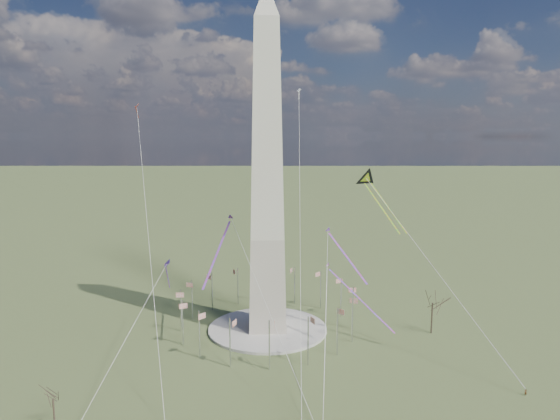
{
  "coord_description": "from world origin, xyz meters",
  "views": [
    {
      "loc": [
        -2.31,
        -144.76,
        58.27
      ],
      "look_at": [
        3.78,
        0.0,
        36.9
      ],
      "focal_mm": 32.0,
      "sensor_mm": 36.0,
      "label": 1
    }
  ],
  "objects_px": {
    "washington_monument": "(267,172)",
    "person_east": "(526,392)",
    "kite_delta_black": "(368,181)",
    "tree_near": "(433,301)"
  },
  "relations": [
    {
      "from": "person_east",
      "to": "tree_near",
      "type": "bearing_deg",
      "value": -91.73
    },
    {
      "from": "washington_monument",
      "to": "person_east",
      "type": "height_order",
      "value": "washington_monument"
    },
    {
      "from": "washington_monument",
      "to": "tree_near",
      "type": "height_order",
      "value": "washington_monument"
    },
    {
      "from": "tree_near",
      "to": "kite_delta_black",
      "type": "xyz_separation_m",
      "value": [
        -16.99,
        14.56,
        34.31
      ]
    },
    {
      "from": "tree_near",
      "to": "washington_monument",
      "type": "bearing_deg",
      "value": 174.86
    },
    {
      "from": "tree_near",
      "to": "person_east",
      "type": "distance_m",
      "value": 39.02
    },
    {
      "from": "person_east",
      "to": "kite_delta_black",
      "type": "xyz_separation_m",
      "value": [
        -25.97,
        51.39,
        43.54
      ]
    },
    {
      "from": "kite_delta_black",
      "to": "person_east",
      "type": "bearing_deg",
      "value": 95.18
    },
    {
      "from": "kite_delta_black",
      "to": "tree_near",
      "type": "bearing_deg",
      "value": 117.79
    },
    {
      "from": "tree_near",
      "to": "person_east",
      "type": "height_order",
      "value": "tree_near"
    }
  ]
}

